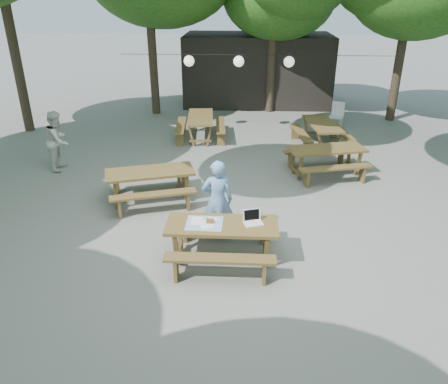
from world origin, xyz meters
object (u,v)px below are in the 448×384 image
object	(u,v)px
woman	(218,200)
main_picnic_table	(222,241)
picnic_table_nw	(151,185)
second_person	(58,140)
plastic_chair	(336,121)

from	to	relation	value
woman	main_picnic_table	bearing A→B (deg)	92.76
picnic_table_nw	woman	distance (m)	2.34
second_person	woman	bearing A→B (deg)	-130.13
picnic_table_nw	woman	bearing A→B (deg)	-60.47
woman	plastic_chair	world-z (taller)	woman
picnic_table_nw	woman	xyz separation A→B (m)	(1.67, -1.58, 0.44)
picnic_table_nw	plastic_chair	xyz separation A→B (m)	(5.37, 6.12, -0.13)
main_picnic_table	picnic_table_nw	size ratio (longest dim) A/B	0.88
main_picnic_table	plastic_chair	xyz separation A→B (m)	(3.57, 8.49, -0.13)
woman	second_person	bearing A→B (deg)	-43.62
main_picnic_table	woman	xyz separation A→B (m)	(-0.13, 0.79, 0.44)
second_person	plastic_chair	world-z (taller)	second_person
second_person	main_picnic_table	bearing A→B (deg)	-135.17
main_picnic_table	plastic_chair	distance (m)	9.21
woman	second_person	world-z (taller)	woman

